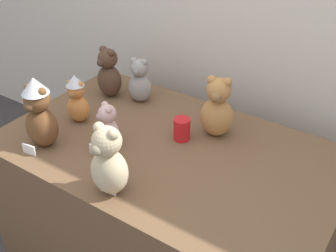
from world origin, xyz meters
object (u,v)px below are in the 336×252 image
object	(u,v)px
teddy_bear_caramel	(217,109)
party_cup_red	(182,129)
teddy_bear_sand	(109,162)
teddy_bear_ash	(140,82)
teddy_bear_chestnut	(39,113)
display_table	(168,207)
teddy_bear_blush	(108,127)
teddy_bear_ginger	(77,99)
teddy_bear_cocoa	(109,74)

from	to	relation	value
teddy_bear_caramel	party_cup_red	bearing A→B (deg)	-147.12
teddy_bear_sand	teddy_bear_ash	bearing A→B (deg)	121.53
teddy_bear_chestnut	teddy_bear_sand	bearing A→B (deg)	-13.98
display_table	teddy_bear_blush	bearing A→B (deg)	-150.67
display_table	teddy_bear_blush	distance (m)	0.55
teddy_bear_ginger	teddy_bear_blush	world-z (taller)	teddy_bear_ginger
teddy_bear_blush	teddy_bear_cocoa	size ratio (longest dim) A/B	0.77
teddy_bear_ginger	teddy_bear_sand	bearing A→B (deg)	-48.10
teddy_bear_chestnut	teddy_bear_ginger	bearing A→B (deg)	88.18
teddy_bear_chestnut	party_cup_red	bearing A→B (deg)	33.22
teddy_bear_ash	teddy_bear_ginger	bearing A→B (deg)	-125.81
teddy_bear_sand	teddy_bear_caramel	size ratio (longest dim) A/B	1.01
display_table	teddy_bear_chestnut	world-z (taller)	teddy_bear_chestnut
teddy_bear_caramel	teddy_bear_cocoa	xyz separation A→B (m)	(-0.68, 0.02, -0.01)
teddy_bear_caramel	teddy_bear_chestnut	world-z (taller)	teddy_bear_chestnut
display_table	teddy_bear_caramel	bearing A→B (deg)	60.17
teddy_bear_ginger	party_cup_red	size ratio (longest dim) A/B	2.33
teddy_bear_blush	teddy_bear_ash	bearing A→B (deg)	139.14
teddy_bear_sand	teddy_bear_blush	bearing A→B (deg)	135.06
teddy_bear_sand	party_cup_red	world-z (taller)	teddy_bear_sand
teddy_bear_chestnut	teddy_bear_ash	size ratio (longest dim) A/B	1.38
teddy_bear_blush	display_table	bearing A→B (deg)	60.36
display_table	teddy_bear_ginger	xyz separation A→B (m)	(-0.51, -0.06, 0.50)
party_cup_red	teddy_bear_chestnut	bearing A→B (deg)	-141.89
teddy_bear_blush	teddy_bear_sand	bearing A→B (deg)	-17.50
teddy_bear_ash	party_cup_red	distance (m)	0.43
teddy_bear_ginger	teddy_bear_caramel	bearing A→B (deg)	9.14
display_table	party_cup_red	world-z (taller)	party_cup_red
teddy_bear_blush	teddy_bear_ash	world-z (taller)	teddy_bear_ash
teddy_bear_ash	teddy_bear_caramel	bearing A→B (deg)	-21.33
teddy_bear_blush	teddy_bear_chestnut	xyz separation A→B (m)	(-0.26, -0.17, 0.07)
teddy_bear_ginger	teddy_bear_caramel	xyz separation A→B (m)	(0.63, 0.28, 0.02)
teddy_bear_chestnut	party_cup_red	distance (m)	0.65
teddy_bear_cocoa	party_cup_red	world-z (taller)	teddy_bear_cocoa
display_table	teddy_bear_cocoa	size ratio (longest dim) A/B	5.52
display_table	teddy_bear_chestnut	size ratio (longest dim) A/B	4.52
display_table	teddy_bear_sand	xyz separation A→B (m)	(-0.03, -0.37, 0.52)
teddy_bear_ginger	teddy_bear_cocoa	size ratio (longest dim) A/B	0.90
teddy_bear_chestnut	party_cup_red	size ratio (longest dim) A/B	3.16
teddy_bear_chestnut	party_cup_red	xyz separation A→B (m)	(0.51, 0.40, -0.11)
teddy_bear_sand	teddy_bear_blush	world-z (taller)	teddy_bear_sand
teddy_bear_ginger	teddy_bear_cocoa	world-z (taller)	teddy_bear_cocoa
teddy_bear_ginger	teddy_bear_chestnut	bearing A→B (deg)	-101.48
teddy_bear_sand	teddy_bear_caramel	xyz separation A→B (m)	(0.15, 0.60, -0.00)
display_table	teddy_bear_blush	xyz separation A→B (m)	(-0.24, -0.13, 0.48)
display_table	teddy_bear_ash	size ratio (longest dim) A/B	6.24
teddy_bear_caramel	teddy_bear_ginger	bearing A→B (deg)	-170.81
teddy_bear_ginger	teddy_bear_chestnut	world-z (taller)	teddy_bear_chestnut
teddy_bear_cocoa	teddy_bear_sand	bearing A→B (deg)	-39.33
teddy_bear_blush	teddy_bear_chestnut	world-z (taller)	teddy_bear_chestnut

